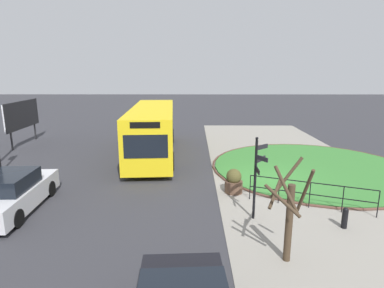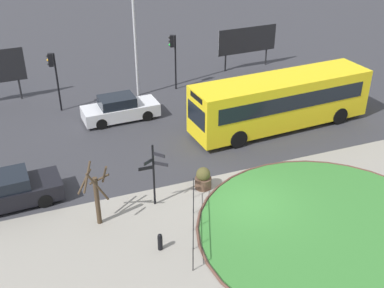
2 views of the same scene
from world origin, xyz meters
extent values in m
plane|color=#333338|center=(0.00, 0.00, 0.00)|extent=(120.00, 120.00, 0.00)
cube|color=gray|center=(0.00, -1.72, 0.01)|extent=(32.00, 8.57, 0.02)
cylinder|color=#387A33|center=(2.22, -2.88, 0.05)|extent=(10.57, 10.57, 0.10)
torus|color=brown|center=(2.22, -2.88, 0.06)|extent=(10.88, 10.88, 0.11)
cylinder|color=black|center=(-3.83, 1.45, 1.44)|extent=(0.09, 0.09, 2.87)
sphere|color=black|center=(-3.83, 1.45, 2.92)|extent=(0.10, 0.10, 0.10)
cube|color=black|center=(-3.63, 1.21, 2.58)|extent=(0.37, 0.44, 0.15)
cube|color=black|center=(-4.09, 1.30, 2.29)|extent=(0.45, 0.29, 0.15)
cube|color=black|center=(-3.56, 1.22, 2.12)|extent=(0.50, 0.42, 0.15)
cube|color=black|center=(-4.18, 1.45, 1.92)|extent=(0.60, 0.04, 0.15)
cylinder|color=black|center=(-4.52, -1.45, 0.31)|extent=(0.19, 0.19, 0.62)
sphere|color=black|center=(-4.52, -1.45, 0.66)|extent=(0.18, 0.18, 0.18)
cube|color=black|center=(-2.93, -0.85, 1.03)|extent=(1.70, 4.25, 0.03)
cube|color=black|center=(-2.93, -0.85, 0.57)|extent=(1.70, 4.25, 0.03)
cylinder|color=black|center=(-2.09, 1.27, 0.52)|extent=(0.04, 0.04, 1.03)
cylinder|color=black|center=(-2.51, 0.21, 0.52)|extent=(0.04, 0.04, 1.03)
cylinder|color=black|center=(-2.93, -0.85, 0.52)|extent=(0.04, 0.04, 1.03)
cylinder|color=black|center=(-3.34, -1.91, 0.52)|extent=(0.04, 0.04, 1.03)
cylinder|color=black|center=(-3.76, -2.97, 0.52)|extent=(0.04, 0.04, 1.03)
cube|color=yellow|center=(5.09, 6.12, 1.63)|extent=(10.69, 3.17, 2.71)
cube|color=black|center=(5.17, 4.87, 2.01)|extent=(9.26, 0.63, 0.88)
cube|color=black|center=(5.00, 7.37, 2.01)|extent=(9.26, 0.63, 0.88)
cube|color=black|center=(-0.19, 5.77, 1.76)|extent=(0.15, 2.03, 1.10)
cube|color=black|center=(-0.19, 5.77, 2.76)|extent=(0.11, 1.36, 0.28)
cylinder|color=black|center=(1.79, 4.76, 0.50)|extent=(1.02, 0.36, 1.00)
cylinder|color=black|center=(1.64, 7.04, 0.50)|extent=(1.02, 0.36, 1.00)
cylinder|color=black|center=(8.53, 5.20, 0.50)|extent=(1.02, 0.36, 1.00)
cylinder|color=black|center=(8.38, 7.48, 0.50)|extent=(1.02, 0.36, 1.00)
cube|color=#EAEACC|center=(-7.52, 4.40, 0.59)|extent=(0.03, 0.20, 0.12)
cube|color=#EAEACC|center=(-7.46, 3.32, 0.59)|extent=(0.03, 0.20, 0.12)
cube|color=silver|center=(-3.17, 10.32, 0.55)|extent=(4.50, 1.89, 0.74)
cube|color=black|center=(-3.35, 10.32, 1.21)|extent=(2.08, 1.59, 0.57)
cube|color=#EAEACC|center=(-0.97, 10.93, 0.59)|extent=(0.03, 0.20, 0.12)
cube|color=#EAEACC|center=(-0.93, 9.90, 0.59)|extent=(0.03, 0.20, 0.12)
cylinder|color=black|center=(-1.83, 11.16, 0.32)|extent=(0.65, 0.25, 0.64)
cylinder|color=black|center=(-1.77, 9.61, 0.32)|extent=(0.65, 0.25, 0.64)
cylinder|color=black|center=(-4.52, 9.49, 0.32)|extent=(0.65, 0.25, 0.64)
cylinder|color=black|center=(6.07, 15.65, 1.08)|extent=(0.12, 0.12, 2.16)
cylinder|color=black|center=(9.58, 15.84, 1.08)|extent=(0.12, 0.12, 2.16)
cube|color=silver|center=(7.83, 15.74, 2.16)|extent=(4.68, 0.36, 1.81)
cube|color=black|center=(7.83, 15.67, 2.16)|extent=(4.78, 0.28, 1.91)
cylinder|color=brown|center=(-1.39, 1.85, 0.27)|extent=(0.76, 0.76, 0.54)
sphere|color=#4C4723|center=(-1.39, 1.85, 0.75)|extent=(0.65, 0.65, 0.65)
cylinder|color=#423323|center=(-6.36, 1.00, 1.11)|extent=(0.20, 0.20, 2.22)
cylinder|color=#423323|center=(-6.14, 1.36, 1.89)|extent=(0.81, 0.55, 0.63)
cylinder|color=#423323|center=(-5.96, 1.04, 2.27)|extent=(0.15, 0.88, 1.20)
cylinder|color=#423323|center=(-6.34, 0.64, 2.03)|extent=(0.82, 0.15, 1.44)
cylinder|color=#423323|center=(-6.73, 1.34, 1.94)|extent=(0.76, 0.83, 0.66)
cylinder|color=#423323|center=(-6.62, 1.22, 2.19)|extent=(0.55, 0.62, 1.16)
camera|label=1|loc=(-14.09, 3.57, 5.09)|focal=29.24mm
camera|label=2|loc=(-8.45, -14.98, 12.37)|focal=44.49mm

